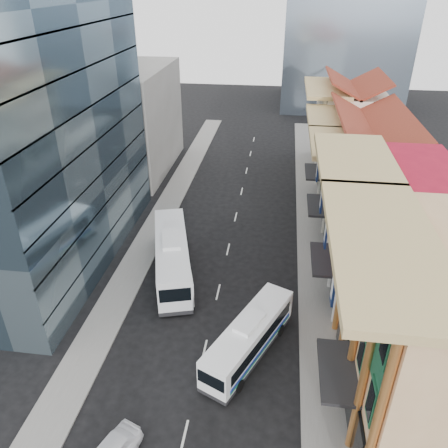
# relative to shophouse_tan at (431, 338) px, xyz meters

# --- Properties ---
(sidewalk_right) EXTENTS (3.00, 90.00, 0.15)m
(sidewalk_right) POSITION_rel_shophouse_tan_xyz_m (-5.50, 17.00, -5.92)
(sidewalk_right) COLOR slate
(sidewalk_right) RESTS_ON ground
(sidewalk_left) EXTENTS (3.00, 90.00, 0.15)m
(sidewalk_left) POSITION_rel_shophouse_tan_xyz_m (-22.50, 17.00, -5.92)
(sidewalk_left) COLOR slate
(sidewalk_left) RESTS_ON ground
(shophouse_tan) EXTENTS (8.00, 14.00, 12.00)m
(shophouse_tan) POSITION_rel_shophouse_tan_xyz_m (0.00, 0.00, 0.00)
(shophouse_tan) COLOR #D9AE7D
(shophouse_tan) RESTS_ON ground
(shophouse_red) EXTENTS (8.00, 10.00, 12.00)m
(shophouse_red) POSITION_rel_shophouse_tan_xyz_m (0.00, 12.00, 0.00)
(shophouse_red) COLOR #A61228
(shophouse_red) RESTS_ON ground
(shophouse_cream_near) EXTENTS (8.00, 9.00, 10.00)m
(shophouse_cream_near) POSITION_rel_shophouse_tan_xyz_m (0.00, 21.50, -1.00)
(shophouse_cream_near) COLOR white
(shophouse_cream_near) RESTS_ON ground
(shophouse_cream_mid) EXTENTS (8.00, 9.00, 10.00)m
(shophouse_cream_mid) POSITION_rel_shophouse_tan_xyz_m (0.00, 30.50, -1.00)
(shophouse_cream_mid) COLOR white
(shophouse_cream_mid) RESTS_ON ground
(shophouse_cream_far) EXTENTS (8.00, 12.00, 11.00)m
(shophouse_cream_far) POSITION_rel_shophouse_tan_xyz_m (0.00, 41.00, -0.50)
(shophouse_cream_far) COLOR white
(shophouse_cream_far) RESTS_ON ground
(office_tower) EXTENTS (12.00, 26.00, 30.00)m
(office_tower) POSITION_rel_shophouse_tan_xyz_m (-31.00, 14.00, 9.00)
(office_tower) COLOR #394D5A
(office_tower) RESTS_ON ground
(office_block_far) EXTENTS (10.00, 18.00, 14.00)m
(office_block_far) POSITION_rel_shophouse_tan_xyz_m (-30.00, 37.00, 1.00)
(office_block_far) COLOR gray
(office_block_far) RESTS_ON ground
(bus_left_near) EXTENTS (6.24, 12.80, 4.00)m
(bus_left_near) POSITION_rel_shophouse_tan_xyz_m (-18.56, 12.15, -4.00)
(bus_left_near) COLOR silver
(bus_left_near) RESTS_ON ground
(bus_left_far) EXTENTS (5.04, 9.94, 3.11)m
(bus_left_far) POSITION_rel_shophouse_tan_xyz_m (-18.00, 11.39, -4.44)
(bus_left_far) COLOR white
(bus_left_far) RESTS_ON ground
(bus_right) EXTENTS (6.26, 10.03, 3.20)m
(bus_right) POSITION_rel_shophouse_tan_xyz_m (-10.72, 3.20, -4.40)
(bus_right) COLOR white
(bus_right) RESTS_ON ground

